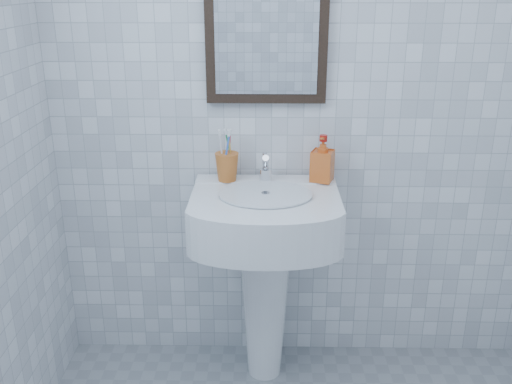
{
  "coord_description": "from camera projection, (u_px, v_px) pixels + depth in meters",
  "views": [
    {
      "loc": [
        -0.16,
        -1.21,
        1.73
      ],
      "look_at": [
        -0.2,
        0.86,
        0.96
      ],
      "focal_mm": 40.0,
      "sensor_mm": 36.0,
      "label": 1
    }
  ],
  "objects": [
    {
      "name": "washbasin",
      "position": [
        265.0,
        255.0,
        2.44
      ],
      "size": [
        0.6,
        0.44,
        0.93
      ],
      "color": "white",
      "rests_on": "ground"
    },
    {
      "name": "toothbrush_cup",
      "position": [
        227.0,
        167.0,
        2.43
      ],
      "size": [
        0.12,
        0.12,
        0.12
      ],
      "primitive_type": null,
      "rotation": [
        0.0,
        0.0,
        -0.15
      ],
      "color": "#BF6124",
      "rests_on": "washbasin"
    },
    {
      "name": "wall_mirror",
      "position": [
        267.0,
        27.0,
        2.3
      ],
      "size": [
        0.5,
        0.04,
        0.62
      ],
      "color": "black",
      "rests_on": "wall_back"
    },
    {
      "name": "soap_dispenser",
      "position": [
        323.0,
        158.0,
        2.41
      ],
      "size": [
        0.11,
        0.12,
        0.2
      ],
      "primitive_type": "imported",
      "rotation": [
        0.0,
        0.0,
        -0.33
      ],
      "color": "#D55414",
      "rests_on": "washbasin"
    },
    {
      "name": "faucet",
      "position": [
        266.0,
        169.0,
        2.42
      ],
      "size": [
        0.05,
        0.12,
        0.13
      ],
      "color": "silver",
      "rests_on": "washbasin"
    },
    {
      "name": "wall_back",
      "position": [
        304.0,
        100.0,
        2.42
      ],
      "size": [
        2.2,
        0.02,
        2.5
      ],
      "primitive_type": "cube",
      "color": "white",
      "rests_on": "ground"
    }
  ]
}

